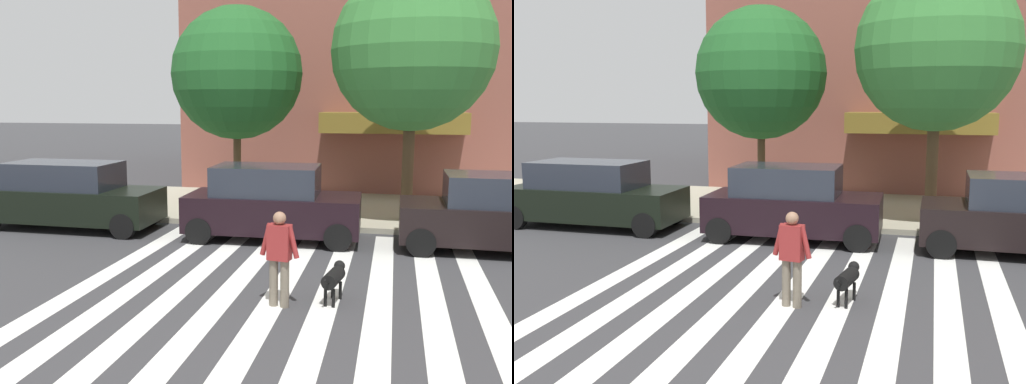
# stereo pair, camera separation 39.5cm
# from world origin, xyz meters

# --- Properties ---
(ground_plane) EXTENTS (160.00, 160.00, 0.00)m
(ground_plane) POSITION_xyz_m (0.00, 6.32, 0.00)
(ground_plane) COLOR #353538
(sidewalk_far) EXTENTS (80.00, 6.00, 0.15)m
(sidewalk_far) POSITION_xyz_m (0.00, 15.64, 0.07)
(sidewalk_far) COLOR #A49E87
(sidewalk_far) RESTS_ON ground_plane
(crosswalk_stripes) EXTENTS (7.65, 12.04, 0.01)m
(crosswalk_stripes) POSITION_xyz_m (-0.11, 6.32, 0.00)
(crosswalk_stripes) COLOR silver
(crosswalk_stripes) RESTS_ON ground_plane
(parked_car_near_curb) EXTENTS (4.89, 1.99, 1.83)m
(parked_car_near_curb) POSITION_xyz_m (-6.81, 11.43, 0.91)
(parked_car_near_curb) COLOR black
(parked_car_near_curb) RESTS_ON ground_plane
(parked_car_behind_first) EXTENTS (4.39, 2.12, 1.87)m
(parked_car_behind_first) POSITION_xyz_m (-1.12, 11.43, 0.92)
(parked_car_behind_first) COLOR black
(parked_car_behind_first) RESTS_ON ground_plane
(parked_car_third_in_line) EXTENTS (4.77, 2.03, 1.81)m
(parked_car_third_in_line) POSITION_xyz_m (4.36, 11.43, 0.86)
(parked_car_third_in_line) COLOR black
(parked_car_third_in_line) RESTS_ON ground_plane
(street_tree_nearest) EXTENTS (4.03, 4.03, 6.19)m
(street_tree_nearest) POSITION_xyz_m (-2.91, 14.73, 4.31)
(street_tree_nearest) COLOR #4C3823
(street_tree_nearest) RESTS_ON sidewalk_far
(street_tree_middle) EXTENTS (4.42, 4.42, 6.91)m
(street_tree_middle) POSITION_xyz_m (2.23, 13.98, 4.84)
(street_tree_middle) COLOR #4C3823
(street_tree_middle) RESTS_ON sidewalk_far
(pedestrian_dog_walker) EXTENTS (0.71, 0.30, 1.64)m
(pedestrian_dog_walker) POSITION_xyz_m (0.03, 6.64, 0.93)
(pedestrian_dog_walker) COLOR #6B6051
(pedestrian_dog_walker) RESTS_ON ground_plane
(dog_on_leash) EXTENTS (0.36, 1.06, 0.65)m
(dog_on_leash) POSITION_xyz_m (0.92, 7.08, 0.44)
(dog_on_leash) COLOR black
(dog_on_leash) RESTS_ON ground_plane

